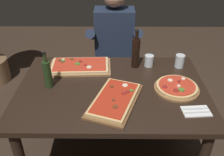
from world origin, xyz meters
The scene contains 12 objects.
ground_plane centered at (0.00, 0.00, 0.00)m, with size 6.40×6.40×0.00m, color #38281E.
dining_table centered at (0.00, 0.00, 0.64)m, with size 1.40×0.96×0.74m.
pizza_rectangular_front centered at (-0.27, 0.28, 0.76)m, with size 0.52×0.31×0.05m.
pizza_rectangular_left centered at (0.02, -0.18, 0.76)m, with size 0.42×0.54×0.05m.
pizza_round_far centered at (0.47, -0.03, 0.76)m, with size 0.33×0.33×0.05m.
wine_bottle_dark centered at (0.19, 0.32, 0.88)m, with size 0.07×0.07×0.33m.
oil_bottle_amber centered at (-0.47, 0.01, 0.85)m, with size 0.06×0.06×0.28m.
tumbler_near_camera centered at (0.57, 0.31, 0.79)m, with size 0.08×0.08×0.11m.
tumbler_far_side centered at (0.31, 0.33, 0.78)m, with size 0.08×0.08×0.10m.
napkin_cutlery_set centered at (0.55, -0.28, 0.74)m, with size 0.19×0.12×0.01m.
diner_chair centered at (0.02, 0.86, 0.49)m, with size 0.44×0.44×0.87m.
seated_diner centered at (0.02, 0.74, 0.74)m, with size 0.53×0.41×1.33m.
Camera 1 is at (0.01, -1.53, 1.80)m, focal length 40.05 mm.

